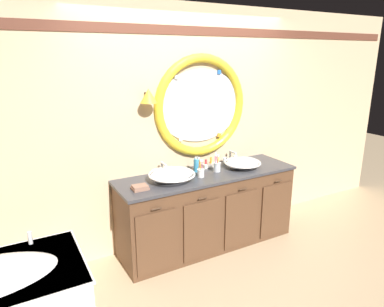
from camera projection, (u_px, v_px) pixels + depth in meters
ground_plane at (212, 256)px, 3.70m from camera, size 14.00×14.00×0.00m
back_wall_assembly at (187, 125)px, 3.84m from camera, size 6.40×0.26×2.60m
vanity_counter at (207, 209)px, 3.85m from camera, size 2.01×0.62×0.85m
sink_basin_left at (172, 174)px, 3.48m from camera, size 0.48×0.48×0.14m
sink_basin_right at (242, 163)px, 3.90m from camera, size 0.42×0.42×0.11m
faucet_set_left at (162, 169)px, 3.68m from camera, size 0.23×0.14×0.14m
faucet_set_right at (230, 157)px, 4.10m from camera, size 0.21×0.14×0.15m
toothbrush_holder_left at (201, 172)px, 3.60m from camera, size 0.08×0.08×0.21m
toothbrush_holder_right at (217, 166)px, 3.76m from camera, size 0.08×0.08×0.21m
soap_dispenser at (197, 165)px, 3.76m from camera, size 0.07×0.07×0.17m
folded_hand_towel at (140, 188)px, 3.27m from camera, size 0.15×0.12×0.04m
toiletry_basket at (208, 165)px, 3.92m from camera, size 0.15×0.08×0.11m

